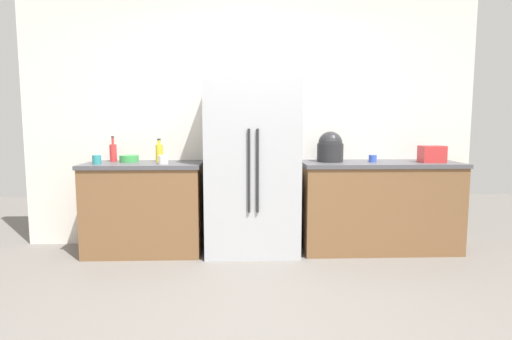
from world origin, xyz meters
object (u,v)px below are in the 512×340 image
toaster (432,154)px  cup_a (97,160)px  bottle_b (159,152)px  rice_cooker (330,148)px  refrigerator (252,167)px  cup_b (373,159)px  cup_c (163,160)px  bottle_a (113,152)px  bowl_a (129,159)px

toaster → cup_a: bearing=-179.0°
bottle_b → rice_cooker: bearing=-1.8°
cup_a → toaster: bearing=1.0°
refrigerator → cup_b: (1.22, 0.01, 0.08)m
cup_a → rice_cooker: bearing=3.9°
rice_cooker → cup_c: rice_cooker is taller
refrigerator → rice_cooker: 0.82m
bottle_a → cup_b: size_ratio=3.31×
bowl_a → cup_b: bearing=-2.3°
toaster → bottle_b: (-2.76, 0.16, 0.01)m
cup_c → toaster: bearing=1.5°
refrigerator → bottle_a: refrigerator is taller
rice_cooker → toaster: bearing=-5.7°
bottle_b → cup_a: size_ratio=2.75×
bottle_b → cup_b: bottle_b is taller
cup_c → cup_a: bearing=178.8°
cup_a → cup_c: 0.64m
toaster → bottle_a: bottle_a is taller
cup_a → bowl_a: cup_a is taller
cup_b → cup_c: bearing=-176.9°
cup_a → bottle_a: bearing=72.5°
refrigerator → bowl_a: refrigerator is taller
toaster → cup_c: bearing=-178.5°
bottle_b → cup_b: (2.17, -0.12, -0.06)m
refrigerator → rice_cooker: size_ratio=5.61×
rice_cooker → refrigerator: bearing=-174.8°
bowl_a → cup_c: bearing=-28.9°
cup_a → cup_b: bearing=2.1°
refrigerator → cup_a: bearing=-176.8°
bottle_a → cup_b: (2.65, -0.16, -0.06)m
refrigerator → cup_c: refrigerator is taller
bottle_a → cup_c: size_ratio=2.75×
refrigerator → bottle_b: size_ratio=7.33×
cup_b → cup_c: size_ratio=0.83×
bottle_a → bowl_a: bearing=-19.0°
refrigerator → cup_b: refrigerator is taller
refrigerator → rice_cooker: bearing=5.2°
toaster → bowl_a: 3.07m
rice_cooker → cup_c: 1.68m
refrigerator → cup_c: bearing=-173.5°
refrigerator → bowl_a: 1.26m
rice_cooker → cup_c: size_ratio=3.24×
bottle_a → rice_cooker: bearing=-2.6°
refrigerator → cup_a: refrigerator is taller
cup_a → bowl_a: (0.26, 0.20, -0.01)m
bottle_a → cup_b: bottle_a is taller
cup_c → bowl_a: size_ratio=0.50×
rice_cooker → bowl_a: bearing=178.9°
refrigerator → toaster: refrigerator is taller
bowl_a → toaster: bearing=-2.6°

